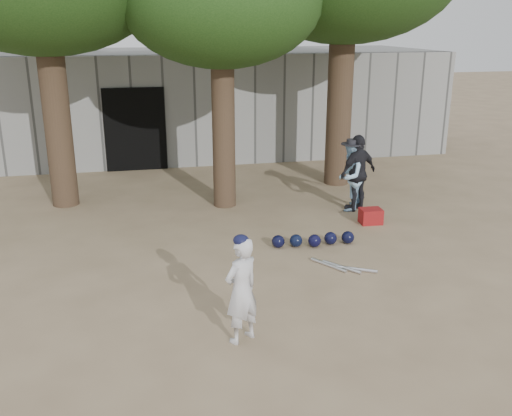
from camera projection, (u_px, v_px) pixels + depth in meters
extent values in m
plane|color=#937C5E|center=(231.00, 292.00, 8.45)|extent=(70.00, 70.00, 0.00)
imported|color=silver|center=(241.00, 290.00, 6.96)|extent=(0.60, 0.54, 1.38)
imported|color=#95C2E7|center=(350.00, 177.00, 11.96)|extent=(0.86, 0.89, 1.45)
imported|color=black|center=(358.00, 173.00, 11.93)|extent=(1.03, 0.75, 1.62)
cube|color=maroon|center=(371.00, 216.00, 11.30)|extent=(0.43, 0.34, 0.30)
cube|color=gray|center=(179.00, 112.00, 15.42)|extent=(16.00, 0.35, 3.00)
cube|color=black|center=(135.00, 130.00, 15.11)|extent=(1.60, 0.08, 2.20)
cube|color=slate|center=(172.00, 100.00, 17.74)|extent=(16.00, 5.00, 3.00)
sphere|color=black|center=(278.00, 241.00, 10.08)|extent=(0.23, 0.23, 0.23)
sphere|color=black|center=(296.00, 241.00, 10.12)|extent=(0.23, 0.23, 0.23)
sphere|color=black|center=(314.00, 241.00, 10.12)|extent=(0.23, 0.23, 0.23)
sphere|color=black|center=(330.00, 238.00, 10.24)|extent=(0.23, 0.23, 0.23)
sphere|color=black|center=(348.00, 237.00, 10.27)|extent=(0.23, 0.23, 0.23)
cylinder|color=silver|center=(329.00, 265.00, 9.32)|extent=(0.43, 0.64, 0.06)
cylinder|color=silver|center=(342.00, 267.00, 9.25)|extent=(0.48, 0.61, 0.06)
cylinder|color=silver|center=(355.00, 269.00, 9.17)|extent=(0.65, 0.41, 0.06)
cylinder|color=brown|center=(53.00, 77.00, 11.68)|extent=(0.56, 0.56, 5.50)
cylinder|color=brown|center=(223.00, 89.00, 11.70)|extent=(0.48, 0.48, 5.00)
ellipsoid|color=#284C19|center=(221.00, 1.00, 11.17)|extent=(4.00, 4.00, 2.60)
cylinder|color=brown|center=(341.00, 63.00, 13.30)|extent=(0.60, 0.60, 5.80)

